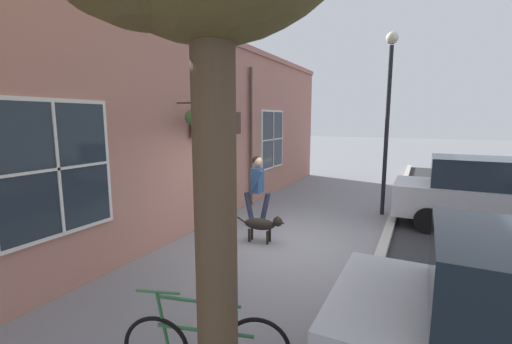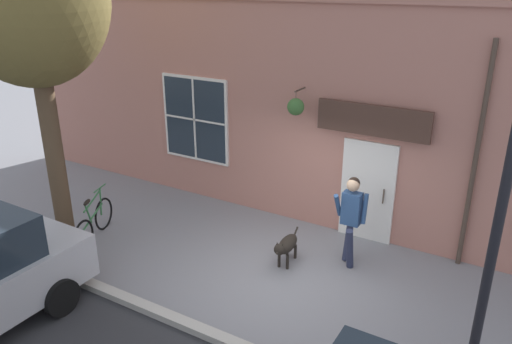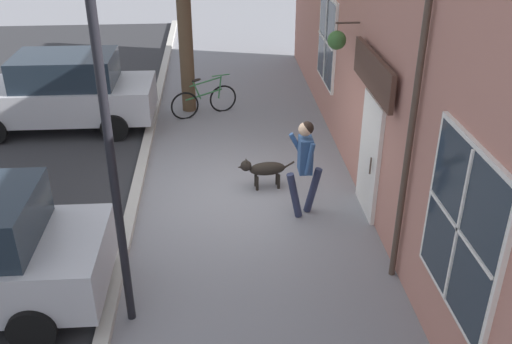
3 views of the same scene
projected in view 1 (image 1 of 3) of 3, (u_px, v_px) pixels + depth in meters
name	position (u px, v px, depth m)	size (l,w,h in m)	color
ground_plane	(283.00, 242.00, 7.46)	(90.00, 90.00, 0.00)	gray
storefront_facade	(193.00, 130.00, 8.13)	(0.95, 18.00, 4.80)	#B27566
pedestrian_walking	(257.00, 184.00, 8.47)	(0.65, 0.55, 1.77)	#282D47
dog_on_leash	(262.00, 224.00, 7.42)	(1.10, 0.35, 0.63)	black
leaning_bicycle	(206.00, 344.00, 3.51)	(1.63, 0.70, 1.00)	black
parked_car_mid_block	(489.00, 195.00, 8.12)	(4.31, 1.96, 1.75)	#B7B7BC
street_lamp	(389.00, 98.00, 9.16)	(0.32, 0.32, 4.91)	black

